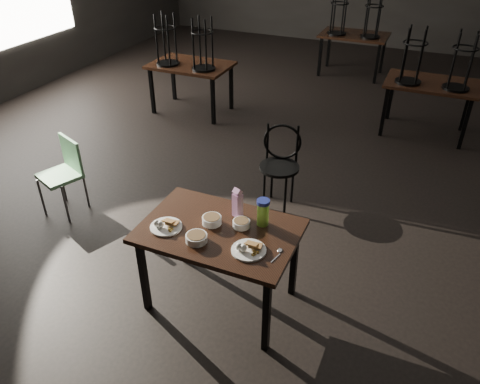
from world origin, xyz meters
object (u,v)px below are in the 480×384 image
at_px(main_table, 219,237).
at_px(water_bottle, 263,212).
at_px(bentwood_chair, 280,160).
at_px(school_chair, 64,169).
at_px(juice_carton, 238,203).

relative_size(main_table, water_bottle, 5.43).
xyz_separation_m(bentwood_chair, school_chair, (-2.01, -1.02, -0.04)).
distance_m(bentwood_chair, school_chair, 2.26).
relative_size(water_bottle, school_chair, 0.27).
relative_size(main_table, bentwood_chair, 1.35).
height_order(main_table, bentwood_chair, bentwood_chair).
xyz_separation_m(water_bottle, bentwood_chair, (-0.34, 1.42, -0.34)).
bearing_deg(main_table, juice_carton, 75.25).
bearing_deg(main_table, bentwood_chair, 92.14).
relative_size(bentwood_chair, school_chair, 1.10).
relative_size(juice_carton, bentwood_chair, 0.28).
bearing_deg(main_table, school_chair, 164.04).
bearing_deg(juice_carton, school_chair, 170.03).
height_order(water_bottle, school_chair, water_bottle).
bearing_deg(school_chair, main_table, 6.01).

